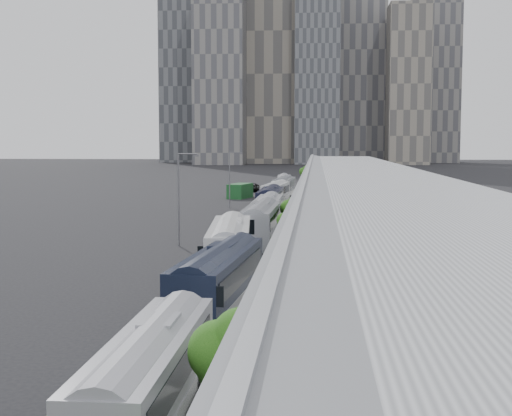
# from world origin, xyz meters

# --- Properties ---
(sidewalk) EXTENTS (10.00, 170.00, 0.12)m
(sidewalk) POSITION_xyz_m (9.00, 55.00, 0.06)
(sidewalk) COLOR gray
(sidewalk) RESTS_ON ground
(lane_line) EXTENTS (0.12, 160.00, 0.02)m
(lane_line) POSITION_xyz_m (-1.50, 55.00, 0.01)
(lane_line) COLOR gold
(lane_line) RESTS_ON ground
(depot) EXTENTS (12.45, 160.40, 7.20)m
(depot) POSITION_xyz_m (12.99, 55.00, 3.51)
(depot) COLOR gray
(depot) RESTS_ON ground
(skyline) EXTENTS (145.00, 64.00, 120.00)m
(skyline) POSITION_xyz_m (-2.90, 324.16, 50.85)
(skyline) COLOR slate
(skyline) RESTS_ON ground
(bus_0) EXTENTS (2.71, 12.05, 3.52)m
(bus_0) POSITION_xyz_m (2.44, 5.29, 1.48)
(bus_0) COLOR gray
(bus_0) RESTS_ON ground
(bus_1) EXTENTS (3.79, 13.52, 3.90)m
(bus_1) POSITION_xyz_m (2.60, 21.13, 1.65)
(bus_1) COLOR black
(bus_1) RESTS_ON ground
(bus_2) EXTENTS (3.96, 14.09, 4.07)m
(bus_2) POSITION_xyz_m (1.73, 33.05, 1.72)
(bus_2) COLOR silver
(bus_2) RESTS_ON ground
(bus_3) EXTENTS (3.09, 13.84, 4.03)m
(bus_3) POSITION_xyz_m (2.78, 48.69, 1.70)
(bus_3) COLOR gray
(bus_3) RESTS_ON ground
(bus_4) EXTENTS (2.97, 13.34, 3.90)m
(bus_4) POSITION_xyz_m (2.63, 60.04, 1.64)
(bus_4) COLOR #A0A2AA
(bus_4) RESTS_ON ground
(bus_5) EXTENTS (2.99, 13.49, 3.94)m
(bus_5) POSITION_xyz_m (1.98, 74.35, 1.66)
(bus_5) COLOR black
(bus_5) RESTS_ON ground
(bus_6) EXTENTS (3.80, 12.87, 3.71)m
(bus_6) POSITION_xyz_m (1.72, 91.57, 1.56)
(bus_6) COLOR silver
(bus_6) RESTS_ON ground
(bus_7) EXTENTS (3.53, 13.26, 3.83)m
(bus_7) POSITION_xyz_m (2.38, 105.16, 1.62)
(bus_7) COLOR slate
(bus_7) RESTS_ON ground
(bus_8) EXTENTS (2.98, 12.46, 3.62)m
(bus_8) POSITION_xyz_m (1.76, 118.40, 1.53)
(bus_8) COLOR #A4A6AE
(bus_8) RESTS_ON ground
(tree_0) EXTENTS (2.69, 2.69, 4.46)m
(tree_0) POSITION_xyz_m (5.40, 4.71, 3.10)
(tree_0) COLOR black
(tree_0) RESTS_ON ground
(tree_1) EXTENTS (1.47, 1.47, 4.57)m
(tree_1) POSITION_xyz_m (6.07, 34.77, 3.77)
(tree_1) COLOR black
(tree_1) RESTS_ON ground
(tree_2) EXTENTS (2.27, 2.27, 4.26)m
(tree_2) POSITION_xyz_m (5.66, 53.43, 3.11)
(tree_2) COLOR black
(tree_2) RESTS_ON ground
(tree_3) EXTENTS (1.60, 1.60, 3.82)m
(tree_3) POSITION_xyz_m (6.00, 80.13, 2.98)
(tree_3) COLOR black
(tree_3) RESTS_ON ground
(tree_4) EXTENTS (1.25, 1.25, 4.11)m
(tree_4) POSITION_xyz_m (6.17, 103.97, 3.39)
(tree_4) COLOR black
(tree_4) RESTS_ON ground
(tree_5) EXTENTS (2.12, 2.12, 4.91)m
(tree_5) POSITION_xyz_m (5.74, 125.59, 3.82)
(tree_5) COLOR black
(tree_5) RESTS_ON ground
(street_lamp_near) EXTENTS (2.04, 0.22, 8.73)m
(street_lamp_near) POSITION_xyz_m (-4.67, 47.75, 5.05)
(street_lamp_near) COLOR #59595E
(street_lamp_near) RESTS_ON ground
(street_lamp_far) EXTENTS (2.04, 0.22, 8.32)m
(street_lamp_far) POSITION_xyz_m (-4.72, 87.29, 4.84)
(street_lamp_far) COLOR #59595E
(street_lamp_far) RESTS_ON ground
(shipping_container) EXTENTS (4.17, 6.71, 2.53)m
(shipping_container) POSITION_xyz_m (-5.39, 106.16, 1.26)
(shipping_container) COLOR #15471F
(shipping_container) RESTS_ON ground
(suv) EXTENTS (3.01, 6.08, 1.66)m
(suv) POSITION_xyz_m (-4.86, 123.37, 0.83)
(suv) COLOR black
(suv) RESTS_ON ground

